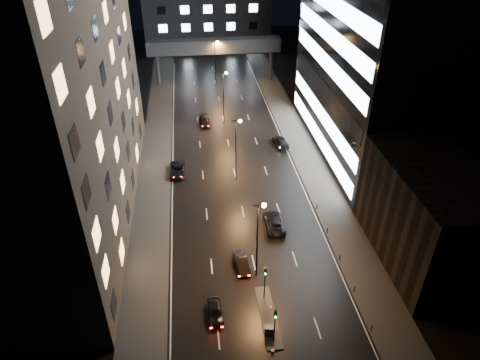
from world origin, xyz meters
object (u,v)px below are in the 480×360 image
Objects in this scene: car_away_d at (205,121)px; utility_cabinet at (269,331)px; car_away_b at (242,263)px; car_away_a at (215,311)px; car_toward_b at (281,142)px; car_toward_a at (274,222)px; car_away_c at (178,170)px.

utility_cabinet is (3.67, -48.03, 0.04)m from car_away_d.
car_away_b is at bearing 110.20° from utility_cabinet.
car_away_d reaches higher than utility_cabinet.
car_away_a is 0.95× the size of car_away_b.
car_toward_b is (12.67, -9.82, 0.03)m from car_away_d.
car_toward_b is at bearing -103.10° from car_toward_a.
car_away_c is at bearing 14.79° from car_toward_b.
utility_cabinet is at bearing -87.43° from car_away_b.
car_away_a is 3.32× the size of utility_cabinet.
car_away_a is at bearing -125.25° from car_away_b.
utility_cabinet is at bearing 69.75° from car_toward_b.
car_away_a is 15.96m from car_toward_a.
car_away_c is 32.31m from utility_cabinet.
car_away_d is at bearing 72.76° from car_away_c.
car_away_d is at bearing -44.77° from car_toward_b.
car_toward_b is 4.31× the size of utility_cabinet.
car_toward_a reaches higher than utility_cabinet.
car_toward_b reaches higher than car_away_b.
car_toward_a is (5.14, 6.82, 0.09)m from car_away_b.
car_away_d is (5.22, 16.97, -0.03)m from car_away_c.
utility_cabinet is at bearing -91.05° from car_away_d.
car_away_d is at bearing 105.73° from utility_cabinet.
car_away_d is 0.96× the size of car_toward_b.
car_toward_a is (12.53, -14.62, 0.03)m from car_away_c.
car_away_d is 48.17m from utility_cabinet.
car_toward_b is at bearing 63.55° from car_away_b.
car_away_c reaches higher than car_away_b.
car_away_d is at bearing 86.96° from car_away_b.
car_away_b is 0.78× the size of car_away_c.
car_toward_b is at bearing 21.64° from car_away_c.
car_away_d reaches higher than car_away_a.
car_away_c is (-3.78, 27.96, 0.07)m from car_away_a.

